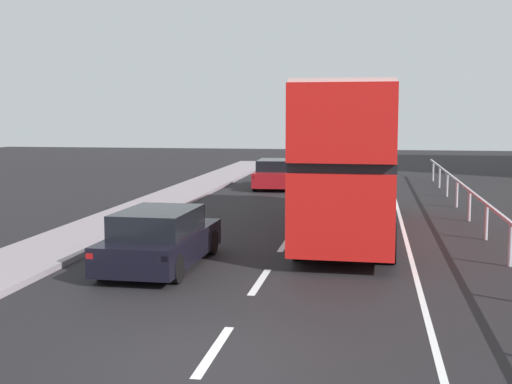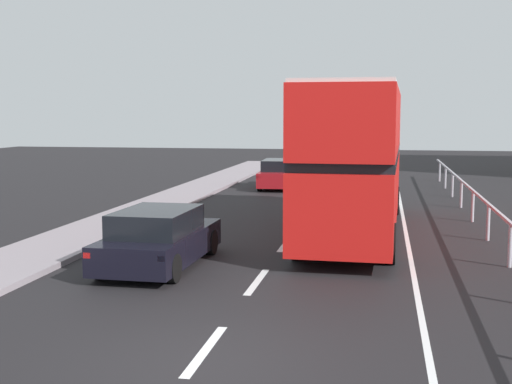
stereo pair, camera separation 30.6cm
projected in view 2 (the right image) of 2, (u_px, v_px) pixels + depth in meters
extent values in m
cube|color=black|center=(199.00, 362.00, 10.20)|extent=(73.70, 120.00, 0.10)
cube|color=silver|center=(205.00, 350.00, 10.57)|extent=(0.16, 2.33, 0.01)
cube|color=silver|center=(257.00, 282.00, 14.87)|extent=(0.16, 2.33, 0.01)
cube|color=silver|center=(286.00, 244.00, 19.18)|extent=(0.16, 2.33, 0.01)
cube|color=silver|center=(304.00, 220.00, 23.48)|extent=(0.16, 2.33, 0.01)
cube|color=silver|center=(316.00, 203.00, 27.79)|extent=(0.16, 2.33, 0.01)
cube|color=silver|center=(325.00, 191.00, 32.09)|extent=(0.16, 2.33, 0.01)
cube|color=silver|center=(332.00, 182.00, 36.39)|extent=(0.16, 2.33, 0.01)
cube|color=silver|center=(409.00, 249.00, 18.37)|extent=(0.12, 46.00, 0.01)
cube|color=#B6B0BB|center=(499.00, 213.00, 17.85)|extent=(0.08, 42.00, 0.08)
cylinder|color=#B6B0BB|center=(510.00, 246.00, 16.20)|extent=(0.10, 0.10, 1.04)
cylinder|color=#B6B0BB|center=(488.00, 223.00, 19.61)|extent=(0.10, 0.10, 1.04)
cylinder|color=#B6B0BB|center=(473.00, 206.00, 23.03)|extent=(0.10, 0.10, 1.04)
cylinder|color=#B6B0BB|center=(461.00, 194.00, 26.45)|extent=(0.10, 0.10, 1.04)
cylinder|color=#B6B0BB|center=(452.00, 185.00, 29.87)|extent=(0.10, 0.10, 1.04)
cylinder|color=#B6B0BB|center=(445.00, 178.00, 33.29)|extent=(0.10, 0.10, 1.04)
cylinder|color=#B6B0BB|center=(440.00, 172.00, 36.71)|extent=(0.10, 0.10, 1.04)
cube|color=red|center=(356.00, 190.00, 20.70)|extent=(2.79, 11.48, 1.93)
cube|color=black|center=(356.00, 154.00, 20.58)|extent=(2.80, 11.03, 0.24)
cube|color=red|center=(357.00, 120.00, 20.46)|extent=(2.79, 11.48, 1.78)
cube|color=silver|center=(357.00, 89.00, 20.36)|extent=(2.74, 11.25, 0.10)
cube|color=black|center=(366.00, 172.00, 26.21)|extent=(2.20, 0.11, 1.35)
cube|color=yellow|center=(368.00, 107.00, 25.93)|extent=(1.46, 0.09, 0.28)
cylinder|color=black|center=(333.00, 199.00, 25.21)|extent=(0.31, 1.01, 1.00)
cylinder|color=black|center=(395.00, 201.00, 24.74)|extent=(0.31, 1.01, 1.00)
cylinder|color=black|center=(298.00, 240.00, 17.05)|extent=(0.31, 1.01, 1.00)
cylinder|color=black|center=(390.00, 243.00, 16.57)|extent=(0.31, 1.01, 1.00)
cube|color=black|center=(160.00, 245.00, 16.36)|extent=(1.92, 4.50, 0.66)
cube|color=black|center=(156.00, 221.00, 16.07)|extent=(1.66, 2.49, 0.55)
cube|color=red|center=(87.00, 255.00, 14.36)|extent=(0.16, 0.06, 0.12)
cube|color=red|center=(161.00, 259.00, 14.03)|extent=(0.16, 0.06, 0.12)
cylinder|color=black|center=(150.00, 240.00, 18.04)|extent=(0.21, 0.64, 0.64)
cylinder|color=black|center=(211.00, 242.00, 17.70)|extent=(0.21, 0.64, 0.64)
cylinder|color=black|center=(100.00, 265.00, 15.06)|extent=(0.21, 0.64, 0.64)
cylinder|color=black|center=(173.00, 268.00, 14.72)|extent=(0.21, 0.64, 0.64)
cube|color=maroon|center=(280.00, 177.00, 33.54)|extent=(1.89, 4.49, 0.69)
cube|color=black|center=(279.00, 165.00, 33.25)|extent=(1.60, 2.49, 0.52)
cube|color=red|center=(258.00, 177.00, 31.48)|extent=(0.16, 0.07, 0.12)
cube|color=red|center=(291.00, 178.00, 31.26)|extent=(0.16, 0.07, 0.12)
cylinder|color=black|center=(268.00, 178.00, 35.16)|extent=(0.23, 0.65, 0.64)
cylinder|color=black|center=(298.00, 179.00, 34.94)|extent=(0.23, 0.65, 0.64)
cylinder|color=black|center=(260.00, 184.00, 32.18)|extent=(0.23, 0.65, 0.64)
cylinder|color=black|center=(293.00, 185.00, 31.96)|extent=(0.23, 0.65, 0.64)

